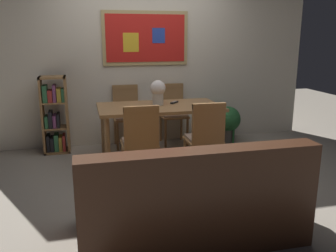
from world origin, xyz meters
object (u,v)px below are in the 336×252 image
Objects in this scene: dining_chair_far_left at (126,111)px; dining_chair_near_right at (205,134)px; dining_chair_far_right at (173,109)px; leather_couch at (191,202)px; bookshelf at (55,117)px; flower_vase at (158,91)px; potted_ivy at (228,122)px; dining_chair_near_left at (140,137)px; dining_table at (160,113)px; tv_remote at (174,102)px.

dining_chair_far_left is 1.00× the size of dining_chair_near_right.
dining_chair_near_right is (0.72, -1.52, 0.00)m from dining_chair_far_left.
dining_chair_far_right reaches higher than leather_couch.
flower_vase is (1.37, -0.59, 0.41)m from bookshelf.
dining_chair_far_left is 2.81× the size of flower_vase.
leather_couch is at bearing -118.86° from potted_ivy.
dining_chair_near_left is 2.05m from potted_ivy.
dining_chair_far_right and dining_chair_far_left have the same top height.
dining_chair_far_right is at bearing 2.95° from bookshelf.
leather_couch is 1.65× the size of bookshelf.
potted_ivy is at bearing 57.40° from dining_chair_near_right.
leather_couch reaches higher than dining_table.
dining_chair_far_right is 1.00× the size of dining_chair_far_left.
flower_vase reaches higher than dining_chair_near_left.
flower_vase is at bearing 114.63° from dining_chair_near_right.
dining_chair_far_left and dining_chair_near_left have the same top height.
dining_table is 1.75× the size of dining_chair_far_right.
flower_vase reaches higher than tv_remote.
dining_chair_near_right is at bearing -65.37° from flower_vase.
dining_chair_near_left is (-0.75, -1.48, 0.00)m from dining_chair_far_right.
dining_chair_near_left is at bearing -91.34° from dining_chair_far_left.
leather_couch is at bearing -101.23° from dining_chair_far_right.
potted_ivy is 1.91× the size of flower_vase.
dining_chair_far_right is 6.30× the size of tv_remote.
dining_chair_far_left is 1.47× the size of potted_ivy.
dining_table is at bearing 85.10° from leather_couch.
dining_chair_near_left is at bearing 99.98° from leather_couch.
bookshelf reaches higher than dining_chair_far_right.
dining_table is 1.75× the size of dining_chair_near_left.
leather_couch is (0.18, -2.70, -0.23)m from dining_chair_far_left.
dining_table is 1.36m from potted_ivy.
dining_chair_near_right is 1.56m from potted_ivy.
bookshelf reaches higher than dining_table.
dining_chair_near_left is 6.30× the size of tv_remote.
dining_table is 11.02× the size of tv_remote.
dining_chair_near_left is 1.07m from tv_remote.
potted_ivy is 1.15m from tv_remote.
flower_vase is at bearing -167.59° from tv_remote.
dining_chair_far_left is 0.86m from flower_vase.
dining_chair_far_right is at bearing 78.77° from leather_couch.
dining_table is 0.29m from flower_vase.
dining_chair_near_left is (-0.38, -0.73, -0.11)m from dining_table.
dining_chair_far_right is 0.84× the size of bookshelf.
dining_chair_near_right is at bearing -80.81° from tv_remote.
dining_table is at bearing -152.18° from tv_remote.
flower_vase is at bearing 85.42° from leather_couch.
dining_table is 1.98m from leather_couch.
dining_chair_near_left is 1.00× the size of dining_chair_near_right.
dining_table is 1.75× the size of dining_chair_near_right.
dining_chair_far_right is 1.47× the size of potted_ivy.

